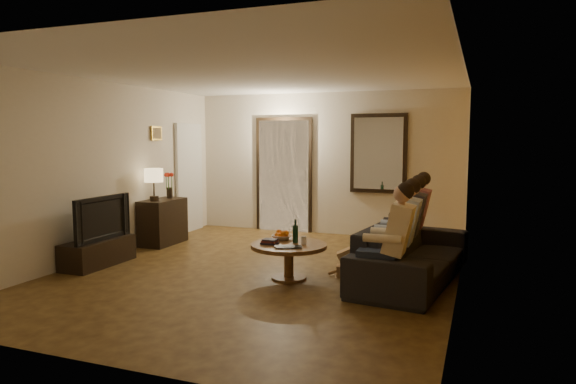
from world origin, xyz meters
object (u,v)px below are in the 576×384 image
at_px(person_d, 414,222).
at_px(dog, 356,255).
at_px(person_a, 393,247).
at_px(laptop, 288,248).
at_px(tv_stand, 98,252).
at_px(coffee_table, 289,261).
at_px(tv, 97,218).
at_px(person_b, 401,237).
at_px(bowl, 282,237).
at_px(dresser, 163,222).
at_px(wine_bottle, 295,231).
at_px(person_c, 408,229).
at_px(sofa, 412,253).
at_px(table_lamp, 154,184).

relative_size(person_d, dog, 2.14).
relative_size(person_a, laptop, 3.65).
relative_size(tv_stand, coffee_table, 1.14).
bearing_deg(tv, person_b, -83.56).
height_order(person_b, bowl, person_b).
height_order(dresser, wine_bottle, wine_bottle).
bearing_deg(person_c, tv, -165.47).
xyz_separation_m(coffee_table, laptop, (0.10, -0.28, 0.24)).
xyz_separation_m(sofa, person_a, (-0.10, -0.90, 0.25)).
bearing_deg(person_c, table_lamp, 176.15).
relative_size(dog, laptop, 1.70).
distance_m(wine_bottle, laptop, 0.41).
xyz_separation_m(tv, person_b, (4.10, 0.46, -0.07)).
bearing_deg(laptop, person_b, -2.79).
relative_size(table_lamp, person_a, 0.45).
xyz_separation_m(person_d, wine_bottle, (-1.31, -1.28, 0.01)).
bearing_deg(tv, person_c, -75.47).
height_order(sofa, bowl, sofa).
height_order(tv_stand, person_d, person_d).
bearing_deg(table_lamp, wine_bottle, -18.87).
relative_size(tv, dog, 1.89).
bearing_deg(person_c, dog, -147.79).
bearing_deg(person_a, laptop, 173.54).
bearing_deg(table_lamp, dog, -10.46).
relative_size(sofa, person_a, 2.00).
bearing_deg(table_lamp, laptop, -25.15).
distance_m(person_b, person_d, 1.20).
bearing_deg(person_c, bowl, -160.10).
height_order(tv, laptop, tv).
xyz_separation_m(person_b, dog, (-0.59, 0.23, -0.32)).
height_order(sofa, person_b, person_b).
xyz_separation_m(person_c, dog, (-0.59, -0.37, -0.32)).
bearing_deg(person_a, coffee_table, 162.73).
bearing_deg(person_d, dog, -121.27).
bearing_deg(tv, tv_stand, 0.00).
xyz_separation_m(person_b, bowl, (-1.54, 0.04, -0.12)).
xyz_separation_m(table_lamp, person_b, (4.10, -0.88, -0.42)).
bearing_deg(tv, dog, -78.86).
bearing_deg(tv_stand, coffee_table, 5.94).
xyz_separation_m(tv, person_a, (4.10, -0.14, -0.07)).
bearing_deg(person_d, bowl, -143.07).
bearing_deg(sofa, dog, 103.67).
height_order(tv, person_d, person_d).
distance_m(person_a, person_c, 1.20).
bearing_deg(laptop, person_a, -29.20).
bearing_deg(person_a, person_c, 90.00).
bearing_deg(table_lamp, bowl, -18.04).
bearing_deg(sofa, laptop, 126.86).
bearing_deg(dresser, dog, -13.89).
bearing_deg(tv, coffee_table, -84.06).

